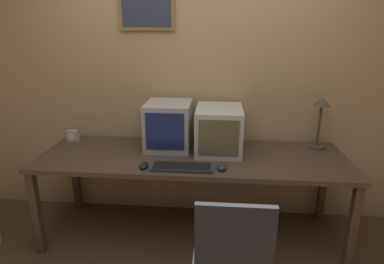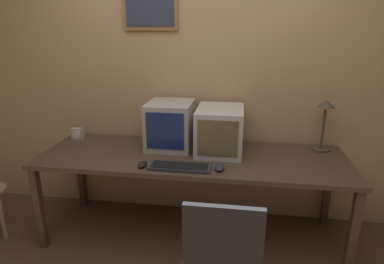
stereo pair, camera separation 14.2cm
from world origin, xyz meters
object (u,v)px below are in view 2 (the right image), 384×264
monitor_right (220,130)px  mouse_far_corner (142,164)px  monitor_left (170,125)px  desk_lamp (325,115)px  desk_clock (77,134)px  keyboard_main (180,167)px  mouse_near_keyboard (219,167)px

monitor_right → mouse_far_corner: size_ratio=4.29×
monitor_right → mouse_far_corner: 0.67m
monitor_left → desk_lamp: desk_lamp is taller
monitor_right → desk_clock: size_ratio=4.59×
monitor_right → keyboard_main: 0.49m
monitor_left → mouse_near_keyboard: bearing=-43.7°
keyboard_main → desk_lamp: bearing=26.5°
monitor_left → mouse_near_keyboard: size_ratio=3.79×
keyboard_main → mouse_far_corner: mouse_far_corner is taller
monitor_left → keyboard_main: size_ratio=0.93×
monitor_right → keyboard_main: monitor_right is taller
mouse_near_keyboard → desk_clock: bearing=159.9°
monitor_right → desk_clock: (-1.27, 0.10, -0.13)m
keyboard_main → mouse_far_corner: bearing=-178.9°
mouse_far_corner → mouse_near_keyboard: bearing=2.2°
keyboard_main → desk_clock: 1.13m
keyboard_main → desk_lamp: (1.07, 0.53, 0.28)m
mouse_near_keyboard → desk_lamp: size_ratio=0.26×
monitor_left → desk_lamp: size_ratio=0.97×
mouse_near_keyboard → desk_lamp: desk_lamp is taller
mouse_far_corner → desk_clock: 0.90m
monitor_right → keyboard_main: (-0.25, -0.39, -0.16)m
keyboard_main → mouse_near_keyboard: mouse_near_keyboard is taller
monitor_left → mouse_far_corner: monitor_left is taller
desk_clock → mouse_near_keyboard: bearing=-20.1°
monitor_right → mouse_far_corner: (-0.52, -0.39, -0.16)m
mouse_near_keyboard → desk_clock: size_ratio=1.06×
mouse_near_keyboard → mouse_far_corner: 0.55m
desk_lamp → desk_clock: bearing=-178.9°
keyboard_main → desk_lamp: desk_lamp is taller
mouse_far_corner → desk_lamp: (1.34, 0.54, 0.28)m
monitor_left → mouse_near_keyboard: 0.62m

